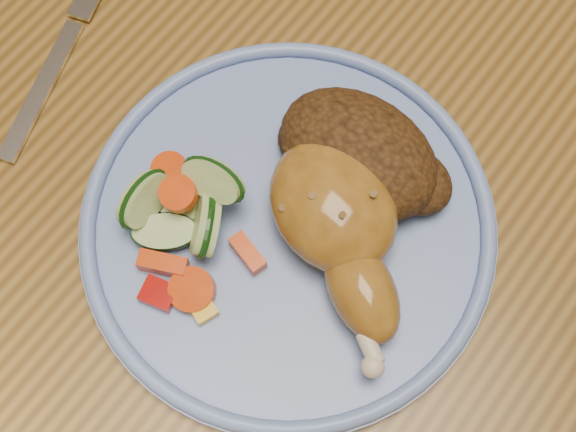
{
  "coord_description": "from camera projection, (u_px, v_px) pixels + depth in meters",
  "views": [
    {
      "loc": [
        0.08,
        -0.22,
        1.23
      ],
      "look_at": [
        -0.02,
        -0.09,
        0.78
      ],
      "focal_mm": 50.0,
      "sensor_mm": 36.0,
      "label": 1
    }
  ],
  "objects": [
    {
      "name": "plate",
      "position": [
        288.0,
        227.0,
        0.51
      ],
      "size": [
        0.26,
        0.26,
        0.01
      ],
      "primitive_type": "cylinder",
      "color": "#6986CE",
      "rests_on": "dining_table"
    },
    {
      "name": "vegetable_pile",
      "position": [
        182.0,
        216.0,
        0.49
      ],
      "size": [
        0.1,
        0.1,
        0.05
      ],
      "color": "#A50A05",
      "rests_on": "plate"
    },
    {
      "name": "fork",
      "position": [
        57.0,
        58.0,
        0.55
      ],
      "size": [
        0.06,
        0.15,
        0.0
      ],
      "color": "silver",
      "rests_on": "dining_table"
    },
    {
      "name": "dining_table",
      "position": [
        376.0,
        194.0,
        0.61
      ],
      "size": [
        0.9,
        1.4,
        0.75
      ],
      "color": "brown",
      "rests_on": "ground"
    },
    {
      "name": "plate_rim",
      "position": [
        288.0,
        222.0,
        0.49
      ],
      "size": [
        0.26,
        0.26,
        0.01
      ],
      "primitive_type": "torus",
      "color": "#6986CE",
      "rests_on": "plate"
    },
    {
      "name": "chicken_leg",
      "position": [
        340.0,
        225.0,
        0.48
      ],
      "size": [
        0.14,
        0.12,
        0.05
      ],
      "color": "#9F6B21",
      "rests_on": "plate"
    },
    {
      "name": "rice_pilaf",
      "position": [
        362.0,
        156.0,
        0.5
      ],
      "size": [
        0.12,
        0.08,
        0.05
      ],
      "color": "#422810",
      "rests_on": "plate"
    },
    {
      "name": "ground",
      "position": [
        332.0,
        355.0,
        1.23
      ],
      "size": [
        4.0,
        4.0,
        0.0
      ],
      "primitive_type": "plane",
      "color": "brown",
      "rests_on": "ground"
    }
  ]
}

